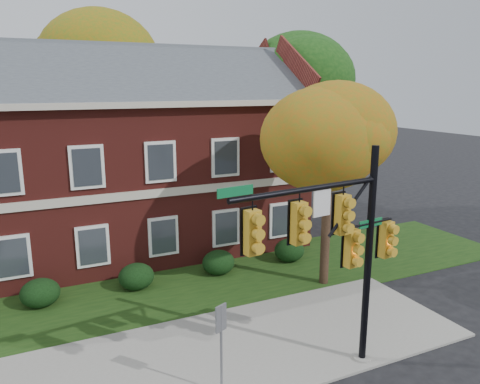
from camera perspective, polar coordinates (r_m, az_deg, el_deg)
name	(u,v)px	position (r m, az deg, el deg)	size (l,w,h in m)	color
ground	(260,366)	(14.33, 2.50, -20.43)	(120.00, 120.00, 0.00)	black
sidewalk	(245,348)	(15.06, 0.64, -18.43)	(14.00, 5.00, 0.08)	gray
grass_strip	(191,286)	(19.18, -6.03, -11.34)	(30.00, 6.00, 0.04)	#193811
apartment_building	(106,148)	(22.99, -16.03, 5.20)	(18.80, 8.80, 9.74)	maroon
hedge_left	(40,293)	(18.77, -23.19, -11.25)	(1.40, 1.26, 1.05)	black
hedge_center	(136,277)	(19.12, -12.52, -10.03)	(1.40, 1.26, 1.05)	black
hedge_right	(218,262)	(20.08, -2.65, -8.58)	(1.40, 1.26, 1.05)	black
hedge_far_right	(289,250)	(21.57, 6.03, -7.08)	(1.40, 1.26, 1.05)	black
tree_near_right	(338,118)	(18.10, 11.81, 8.82)	(4.50, 4.25, 8.58)	black
tree_right_rear	(302,81)	(27.75, 7.54, 13.32)	(6.30, 5.95, 10.62)	black
tree_far_rear	(102,69)	(30.78, -16.46, 14.21)	(6.84, 6.46, 11.52)	black
traffic_signal	(340,240)	(12.52, 12.05, -5.75)	(5.65, 0.90, 6.33)	gray
sign_post	(221,335)	(12.35, -2.32, -16.99)	(0.35, 0.19, 2.54)	slate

